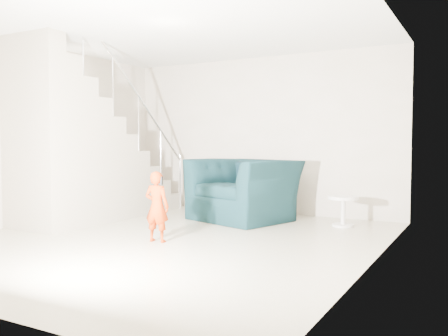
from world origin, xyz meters
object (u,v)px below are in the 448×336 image
(armchair, at_px, (243,190))
(side_table, at_px, (343,206))
(staircase, at_px, (83,160))
(toddler, at_px, (157,207))

(armchair, relative_size, side_table, 3.32)
(armchair, distance_m, staircase, 2.55)
(side_table, xyz_separation_m, staircase, (-3.68, -1.45, 0.65))
(side_table, bearing_deg, armchair, -174.37)
(armchair, xyz_separation_m, toddler, (-0.18, -2.02, -0.04))
(armchair, xyz_separation_m, staircase, (-2.14, -1.30, 0.47))
(side_table, distance_m, staircase, 4.01)
(toddler, height_order, staircase, staircase)
(toddler, distance_m, side_table, 2.77)
(toddler, bearing_deg, staircase, -26.54)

